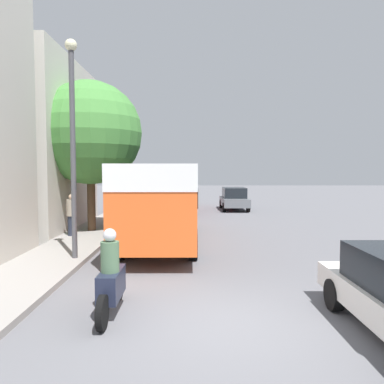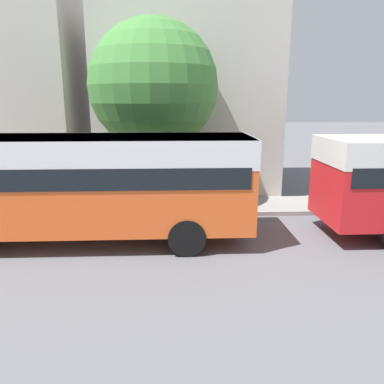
{
  "view_description": "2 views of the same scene",
  "coord_description": "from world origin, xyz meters",
  "px_view_note": "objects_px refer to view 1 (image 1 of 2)",
  "views": [
    {
      "loc": [
        -0.81,
        -6.71,
        2.88
      ],
      "look_at": [
        -0.67,
        13.8,
        1.64
      ],
      "focal_mm": 35.0,
      "sensor_mm": 36.0,
      "label": 1
    },
    {
      "loc": [
        8.54,
        10.73,
        4.01
      ],
      "look_at": [
        -1.47,
        11.18,
        1.54
      ],
      "focal_mm": 35.0,
      "sensor_mm": 36.0,
      "label": 2
    }
  ],
  "objects_px": {
    "pedestrian_near_curb": "(72,215)",
    "bus_lead": "(163,192)",
    "motorcycle_behind_lead": "(111,280)",
    "car_crossing": "(234,198)",
    "bus_following": "(174,183)"
  },
  "relations": [
    {
      "from": "bus_following",
      "to": "pedestrian_near_curb",
      "type": "distance_m",
      "value": 11.64
    },
    {
      "from": "bus_lead",
      "to": "motorcycle_behind_lead",
      "type": "height_order",
      "value": "bus_lead"
    },
    {
      "from": "motorcycle_behind_lead",
      "to": "pedestrian_near_curb",
      "type": "bearing_deg",
      "value": 112.31
    },
    {
      "from": "motorcycle_behind_lead",
      "to": "pedestrian_near_curb",
      "type": "height_order",
      "value": "pedestrian_near_curb"
    },
    {
      "from": "bus_lead",
      "to": "car_crossing",
      "type": "distance_m",
      "value": 12.48
    },
    {
      "from": "bus_lead",
      "to": "bus_following",
      "type": "relative_size",
      "value": 1.06
    },
    {
      "from": "pedestrian_near_curb",
      "to": "bus_following",
      "type": "bearing_deg",
      "value": 71.24
    },
    {
      "from": "pedestrian_near_curb",
      "to": "car_crossing",
      "type": "bearing_deg",
      "value": 54.15
    },
    {
      "from": "pedestrian_near_curb",
      "to": "bus_lead",
      "type": "bearing_deg",
      "value": -8.71
    },
    {
      "from": "car_crossing",
      "to": "bus_lead",
      "type": "bearing_deg",
      "value": -109.83
    },
    {
      "from": "bus_lead",
      "to": "bus_following",
      "type": "height_order",
      "value": "bus_lead"
    },
    {
      "from": "motorcycle_behind_lead",
      "to": "car_crossing",
      "type": "distance_m",
      "value": 19.72
    },
    {
      "from": "bus_following",
      "to": "car_crossing",
      "type": "height_order",
      "value": "bus_following"
    },
    {
      "from": "car_crossing",
      "to": "pedestrian_near_curb",
      "type": "xyz_separation_m",
      "value": [
        -8.03,
        -11.11,
        0.2
      ]
    },
    {
      "from": "bus_lead",
      "to": "car_crossing",
      "type": "height_order",
      "value": "bus_lead"
    }
  ]
}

